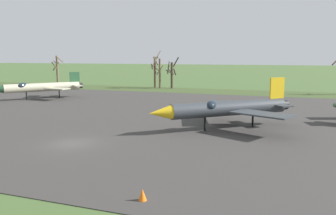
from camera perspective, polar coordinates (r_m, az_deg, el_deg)
name	(u,v)px	position (r m, az deg, el deg)	size (l,w,h in m)	color
ground_plane	(73,144)	(32.85, -15.22, -5.77)	(600.00, 600.00, 0.00)	#425B2D
asphalt_apron	(147,115)	(47.20, -3.45, -1.20)	(106.30, 55.84, 0.05)	#383533
grass_verge_strip	(207,91)	(79.20, 6.37, 2.65)	(166.30, 12.00, 0.06)	#394B25
jet_fighter_front_right	(226,108)	(38.10, 9.50, -0.11)	(14.29, 13.86, 5.46)	#33383D
jet_fighter_rear_center	(39,87)	(68.11, -20.24, 3.14)	(12.05, 14.67, 4.85)	#B7B293
bare_tree_far_left	(57,69)	(104.67, -17.64, 6.06)	(2.98, 2.94, 7.99)	brown
bare_tree_left_of_center	(155,71)	(87.78, -2.12, 6.01)	(2.52, 2.37, 7.86)	brown
bare_tree_center	(159,71)	(85.49, -1.45, 5.89)	(2.52, 3.37, 9.17)	brown
bare_tree_right_of_center	(172,73)	(85.58, 0.66, 5.60)	(3.08, 3.13, 7.69)	#42382D
traffic_cone	(142,195)	(19.70, -4.19, -14.04)	(0.50, 0.50, 0.71)	orange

